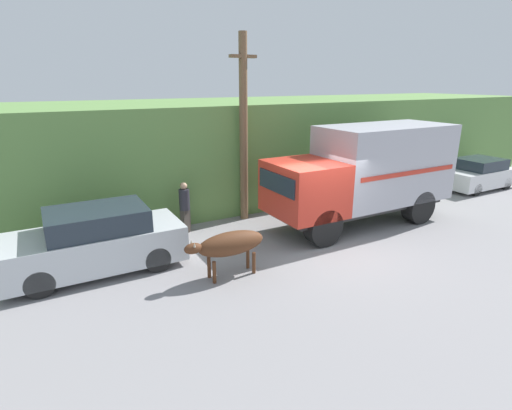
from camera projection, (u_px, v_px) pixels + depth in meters
The scene contains 9 objects.
ground_plane at pixel (330, 248), 11.71m from camera, with size 60.00×60.00×0.00m, color gray.
hillside_embankment at pixel (227, 148), 17.00m from camera, with size 32.00×6.37×3.89m.
building_backdrop at pixel (118, 174), 13.33m from camera, with size 5.40×2.70×3.40m.
cargo_truck at pixel (368, 172), 13.22m from camera, with size 6.59×2.26×3.28m.
brown_cow at pixel (230, 244), 9.78m from camera, with size 2.08×0.60×1.16m.
parked_suv at pixel (96, 241), 10.10m from camera, with size 4.33×1.84×1.65m.
hatchback_car at pixel (478, 174), 17.92m from camera, with size 3.51×1.66×1.36m.
pedestrian_on_hill at pixel (185, 205), 12.62m from camera, with size 0.45×0.45×1.66m.
utility_pole at pixel (244, 128), 13.28m from camera, with size 0.90×0.28×6.16m.
Camera 1 is at (-7.15, -8.38, 4.70)m, focal length 28.00 mm.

